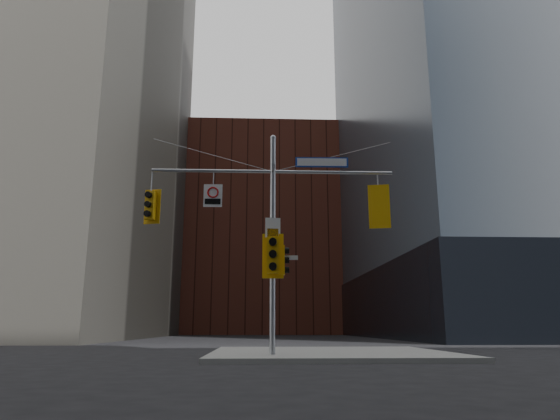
{
  "coord_description": "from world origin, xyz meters",
  "views": [
    {
      "loc": [
        -0.43,
        -13.84,
        0.97
      ],
      "look_at": [
        0.24,
        2.0,
        4.69
      ],
      "focal_mm": 32.0,
      "sensor_mm": 36.0,
      "label": 1
    }
  ],
  "objects": [
    {
      "name": "street_blade_ns",
      "position": [
        0.0,
        2.45,
        2.73
      ],
      "size": [
        0.12,
        0.77,
        0.15
      ],
      "rotation": [
        0.0,
        0.0,
        0.11
      ],
      "color": "#145926",
      "rests_on": "ground"
    },
    {
      "name": "traffic_light_east_arm",
      "position": [
        3.51,
        1.99,
        4.8
      ],
      "size": [
        0.69,
        0.62,
        1.45
      ],
      "rotation": [
        0.0,
        0.0,
        2.95
      ],
      "color": "#E3A10B",
      "rests_on": "ground"
    },
    {
      "name": "regulatory_sign_arm",
      "position": [
        -1.96,
        1.97,
        5.17
      ],
      "size": [
        0.61,
        0.07,
        0.76
      ],
      "rotation": [
        0.0,
        0.0,
        -0.02
      ],
      "color": "silver",
      "rests_on": "ground"
    },
    {
      "name": "street_blade_ew",
      "position": [
        0.45,
        2.0,
        3.13
      ],
      "size": [
        0.72,
        0.06,
        0.14
      ],
      "rotation": [
        0.0,
        0.0,
        -0.04
      ],
      "color": "silver",
      "rests_on": "ground"
    },
    {
      "name": "traffic_light_pole_side",
      "position": [
        0.32,
        2.0,
        3.04
      ],
      "size": [
        0.36,
        0.31,
        0.93
      ],
      "rotation": [
        0.0,
        0.0,
        1.54
      ],
      "color": "#E3A10B",
      "rests_on": "ground"
    },
    {
      "name": "brick_midrise",
      "position": [
        0.0,
        58.0,
        14.0
      ],
      "size": [
        26.0,
        20.0,
        28.0
      ],
      "primitive_type": "cube",
      "color": "brown",
      "rests_on": "ground"
    },
    {
      "name": "sidewalk_corner",
      "position": [
        2.0,
        4.0,
        0.07
      ],
      "size": [
        8.0,
        8.0,
        0.15
      ],
      "primitive_type": "cube",
      "color": "gray",
      "rests_on": "ground"
    },
    {
      "name": "street_sign_blade",
      "position": [
        1.64,
        2.0,
        6.35
      ],
      "size": [
        1.77,
        0.08,
        0.34
      ],
      "rotation": [
        0.0,
        0.0,
        -0.02
      ],
      "color": "#11339D",
      "rests_on": "ground"
    },
    {
      "name": "ground",
      "position": [
        0.0,
        0.0,
        0.0
      ],
      "size": [
        160.0,
        160.0,
        0.0
      ],
      "primitive_type": "plane",
      "color": "black",
      "rests_on": "ground"
    },
    {
      "name": "traffic_light_west_arm",
      "position": [
        -3.97,
        2.01,
        4.8
      ],
      "size": [
        0.54,
        0.5,
        1.15
      ],
      "rotation": [
        0.0,
        0.0,
        -0.24
      ],
      "color": "#E3A10B",
      "rests_on": "ground"
    },
    {
      "name": "regulatory_sign_pole",
      "position": [
        0.0,
        1.88,
        4.06
      ],
      "size": [
        0.49,
        0.09,
        0.64
      ],
      "rotation": [
        0.0,
        0.0,
        0.11
      ],
      "color": "silver",
      "rests_on": "ground"
    },
    {
      "name": "traffic_light_pole_front",
      "position": [
        0.0,
        1.73,
        3.17
      ],
      "size": [
        0.68,
        0.54,
        1.42
      ],
      "rotation": [
        0.0,
        0.0,
        -0.04
      ],
      "color": "#E3A10B",
      "rests_on": "ground"
    },
    {
      "name": "signal_assembly",
      "position": [
        0.0,
        1.99,
        4.42
      ],
      "size": [
        8.0,
        0.8,
        7.3
      ],
      "color": "#9A9CA2",
      "rests_on": "ground"
    }
  ]
}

